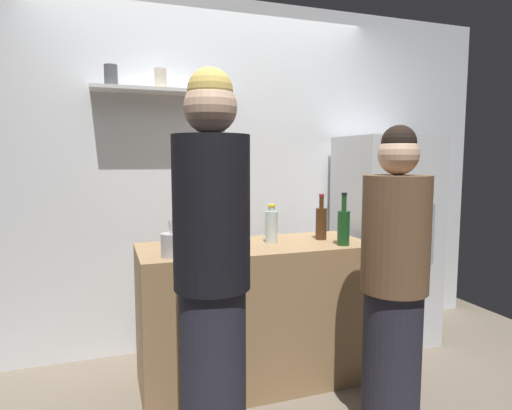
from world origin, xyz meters
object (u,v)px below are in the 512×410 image
object	(u,v)px
baking_pan	(218,243)
wine_bottle_dark_glass	(192,224)
wine_bottle_green_glass	(344,226)
utensil_holder	(172,245)
wine_bottle_amber_glass	(321,222)
person_blonde	(212,275)
water_bottle_plastic	(271,226)
refrigerator	(385,239)
person_brown_jacket	(394,285)

from	to	relation	value
baking_pan	wine_bottle_dark_glass	bearing A→B (deg)	119.31
wine_bottle_dark_glass	wine_bottle_green_glass	size ratio (longest dim) A/B	0.93
utensil_holder	wine_bottle_amber_glass	size ratio (longest dim) A/B	0.75
wine_bottle_green_glass	person_blonde	world-z (taller)	person_blonde
wine_bottle_amber_glass	water_bottle_plastic	bearing A→B (deg)	179.23
person_blonde	baking_pan	bearing A→B (deg)	-82.04
refrigerator	wine_bottle_dark_glass	distance (m)	1.56
refrigerator	utensil_holder	distance (m)	1.80
water_bottle_plastic	person_blonde	size ratio (longest dim) A/B	0.14
utensil_holder	person_brown_jacket	bearing A→B (deg)	-27.63
wine_bottle_dark_glass	person_brown_jacket	distance (m)	1.29
water_bottle_plastic	person_brown_jacket	size ratio (longest dim) A/B	0.16
utensil_holder	wine_bottle_amber_glass	distance (m)	1.04
person_blonde	wine_bottle_green_glass	bearing A→B (deg)	-128.48
utensil_holder	refrigerator	bearing A→B (deg)	15.30
water_bottle_plastic	wine_bottle_green_glass	bearing A→B (deg)	-30.26
wine_bottle_amber_glass	wine_bottle_dark_glass	bearing A→B (deg)	167.20
utensil_holder	water_bottle_plastic	xyz separation A→B (m)	(0.66, 0.20, 0.04)
wine_bottle_dark_glass	wine_bottle_amber_glass	xyz separation A→B (m)	(0.83, -0.19, 0.00)
refrigerator	utensil_holder	xyz separation A→B (m)	(-1.73, -0.47, 0.16)
wine_bottle_green_glass	refrigerator	bearing A→B (deg)	36.78
refrigerator	wine_bottle_dark_glass	xyz separation A→B (m)	(-1.54, -0.09, 0.21)
utensil_holder	person_brown_jacket	distance (m)	1.20
baking_pan	wine_bottle_green_glass	size ratio (longest dim) A/B	1.03
wine_bottle_amber_glass	refrigerator	bearing A→B (deg)	21.35
wine_bottle_amber_glass	person_brown_jacket	size ratio (longest dim) A/B	0.19
wine_bottle_dark_glass	person_blonde	xyz separation A→B (m)	(-0.09, -0.91, -0.09)
refrigerator	wine_bottle_amber_glass	xyz separation A→B (m)	(-0.71, -0.28, 0.21)
person_brown_jacket	baking_pan	bearing A→B (deg)	-150.48
refrigerator	utensil_holder	size ratio (longest dim) A/B	7.01
baking_pan	wine_bottle_green_glass	world-z (taller)	wine_bottle_green_glass
refrigerator	wine_bottle_dark_glass	bearing A→B (deg)	-176.74
wine_bottle_amber_glass	person_brown_jacket	bearing A→B (deg)	-87.59
refrigerator	water_bottle_plastic	xyz separation A→B (m)	(-1.06, -0.27, 0.20)
person_brown_jacket	person_blonde	world-z (taller)	person_blonde
wine_bottle_dark_glass	wine_bottle_green_glass	bearing A→B (deg)	-25.39
water_bottle_plastic	utensil_holder	bearing A→B (deg)	-163.23
baking_pan	person_brown_jacket	size ratio (longest dim) A/B	0.21
refrigerator	baking_pan	bearing A→B (deg)	-168.23
wine_bottle_dark_glass	person_blonde	distance (m)	0.92
wine_bottle_dark_glass	water_bottle_plastic	xyz separation A→B (m)	(0.48, -0.18, -0.00)
refrigerator	baking_pan	distance (m)	1.46
wine_bottle_amber_glass	person_blonde	distance (m)	1.17
person_blonde	wine_bottle_dark_glass	bearing A→B (deg)	-71.28
wine_bottle_dark_glass	wine_bottle_amber_glass	world-z (taller)	wine_bottle_dark_glass
wine_bottle_green_glass	person_blonde	size ratio (longest dim) A/B	0.18
wine_bottle_green_glass	water_bottle_plastic	world-z (taller)	wine_bottle_green_glass
wine_bottle_amber_glass	water_bottle_plastic	xyz separation A→B (m)	(-0.35, 0.00, -0.01)
utensil_holder	wine_bottle_green_glass	bearing A→B (deg)	-1.53
refrigerator	baking_pan	xyz separation A→B (m)	(-1.42, -0.30, 0.12)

